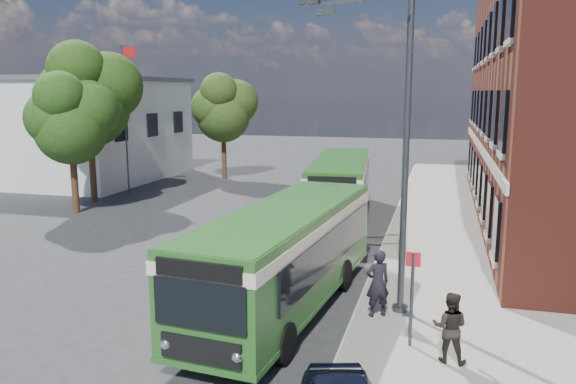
% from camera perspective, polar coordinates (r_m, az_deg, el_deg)
% --- Properties ---
extents(ground, '(120.00, 120.00, 0.00)m').
position_cam_1_polar(ground, '(19.53, -3.82, -8.68)').
color(ground, '#2C2C2F').
rests_on(ground, ground).
extents(pavement, '(6.00, 48.00, 0.15)m').
position_cam_1_polar(pavement, '(26.20, 16.87, -4.02)').
color(pavement, gray).
rests_on(pavement, ground).
extents(kerb_line, '(0.12, 48.00, 0.01)m').
position_cam_1_polar(kerb_line, '(26.30, 10.20, -3.85)').
color(kerb_line, beige).
rests_on(kerb_line, ground).
extents(white_building, '(9.40, 13.40, 7.30)m').
position_cam_1_polar(white_building, '(42.96, -18.94, 6.10)').
color(white_building, silver).
rests_on(white_building, ground).
extents(flagpole, '(0.95, 0.10, 9.00)m').
position_cam_1_polar(flagpole, '(35.69, -16.15, 7.59)').
color(flagpole, '#36383B').
rests_on(flagpole, ground).
extents(street_lamp, '(2.96, 2.38, 9.00)m').
position_cam_1_polar(street_lamp, '(15.57, 10.57, 4.42)').
color(street_lamp, '#36383B').
rests_on(street_lamp, ground).
extents(bus_stop_sign, '(0.35, 0.08, 2.52)m').
position_cam_1_polar(bus_stop_sign, '(14.09, 12.48, -9.98)').
color(bus_stop_sign, '#36383B').
rests_on(bus_stop_sign, ground).
extents(bus_front, '(3.50, 10.24, 3.02)m').
position_cam_1_polar(bus_front, '(16.26, -0.23, -5.80)').
color(bus_front, '#296222').
rests_on(bus_front, ground).
extents(bus_rear, '(3.66, 10.85, 3.02)m').
position_cam_1_polar(bus_rear, '(28.27, 5.36, 1.03)').
color(bus_rear, '#245F1A').
rests_on(bus_rear, ground).
extents(pedestrian_a, '(0.83, 0.75, 1.91)m').
position_cam_1_polar(pedestrian_a, '(15.84, 9.09, -9.12)').
color(pedestrian_a, black).
rests_on(pedestrian_a, pavement).
extents(pedestrian_b, '(0.87, 0.71, 1.67)m').
position_cam_1_polar(pedestrian_b, '(13.73, 16.13, -13.06)').
color(pedestrian_b, black).
rests_on(pedestrian_b, pavement).
extents(tree_left, '(4.34, 4.13, 7.33)m').
position_cam_1_polar(tree_left, '(31.00, -21.22, 7.03)').
color(tree_left, '#3D2616').
rests_on(tree_left, ground).
extents(tree_mid, '(5.37, 5.11, 9.07)m').
position_cam_1_polar(tree_mid, '(33.89, -19.61, 9.34)').
color(tree_mid, '#3D2616').
rests_on(tree_mid, ground).
extents(tree_right, '(4.52, 4.30, 7.63)m').
position_cam_1_polar(tree_right, '(40.91, -6.56, 8.53)').
color(tree_right, '#3D2616').
rests_on(tree_right, ground).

